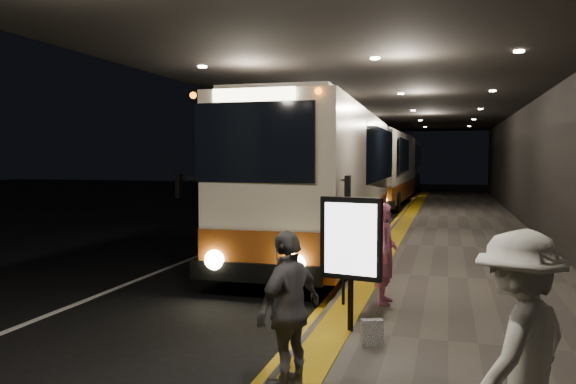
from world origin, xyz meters
The scene contains 17 objects.
ground centered at (0.00, 0.00, 0.00)m, with size 90.00×90.00×0.00m, color black.
lane_line_white centered at (-1.80, 5.00, 0.01)m, with size 0.12×50.00×0.01m, color silver.
kerb_stripe_yellow centered at (2.35, 5.00, 0.01)m, with size 0.18×50.00×0.01m, color gold.
sidewalk centered at (4.75, 5.00, 0.07)m, with size 4.50×50.00×0.15m, color #514C44.
tactile_strip centered at (2.85, 5.00, 0.16)m, with size 0.50×50.00×0.01m, color gold.
terminal_wall centered at (7.00, 5.00, 3.00)m, with size 0.10×50.00×6.00m, color black.
support_columns centered at (-1.50, 4.00, 2.20)m, with size 0.80×24.80×4.40m.
canopy centered at (2.50, 5.00, 4.60)m, with size 9.00×50.00×0.40m, color black.
coach_main centered at (1.15, 4.33, 1.79)m, with size 2.85×12.01×3.72m.
coach_second centered at (1.01, 19.09, 1.80)m, with size 2.77×11.99×3.75m.
coach_third centered at (0.87, 31.92, 1.84)m, with size 2.61×12.20×3.83m.
passenger_boarding centered at (3.37, -1.47, 0.97)m, with size 0.60×0.39×1.65m, color #B35376.
passenger_waiting_white centered at (4.88, -6.16, 1.07)m, with size 1.19×0.55×1.84m, color silver.
passenger_waiting_grey centered at (2.80, -5.17, 0.97)m, with size 0.96×0.49×1.64m, color #4B4A4F.
bag_polka centered at (3.45, -3.61, 0.32)m, with size 0.27×0.12×0.33m, color black.
info_sign centered at (3.09, -3.10, 1.39)m, with size 0.87×0.27×1.84m.
stanchion_post centered at (2.75, -1.78, 0.70)m, with size 0.05×0.05×1.11m, color black.
Camera 1 is at (4.34, -10.61, 2.52)m, focal length 35.00 mm.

